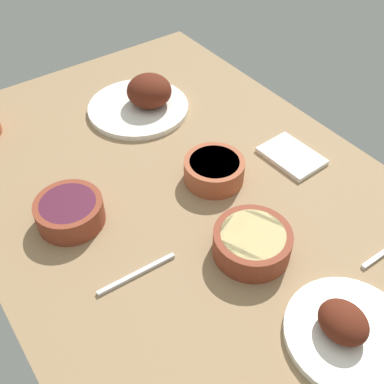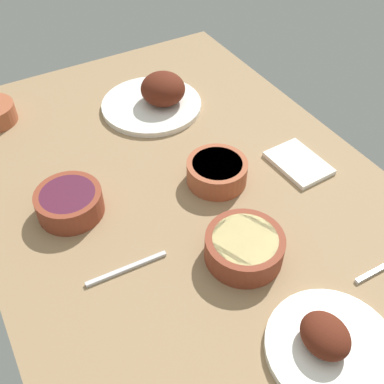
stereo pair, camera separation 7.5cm
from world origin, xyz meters
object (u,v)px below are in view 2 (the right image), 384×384
bowl_onions (69,202)px  plate_far_side (157,97)px  folded_napkin (299,163)px  spoon_loose (127,269)px  plate_center_main (330,345)px  bowl_pasta (244,247)px  bowl_sauce (217,171)px

bowl_onions → plate_far_side: bearing=-52.6°
folded_napkin → spoon_loose: bearing=98.8°
plate_center_main → bowl_onions: size_ratio=1.58×
bowl_pasta → plate_far_side: bearing=-9.1°
plate_center_main → bowl_onions: plate_center_main is taller
plate_far_side → bowl_pasta: plate_far_side is taller
plate_center_main → bowl_sauce: plate_center_main is taller
plate_center_main → plate_far_side: bearing=-5.5°
spoon_loose → bowl_pasta: bearing=161.0°
plate_center_main → folded_napkin: size_ratio=1.54×
plate_far_side → plate_center_main: plate_far_side is taller
folded_napkin → bowl_onions: bearing=76.6°
plate_far_side → bowl_sauce: (-34.17, 1.76, -0.25)cm
plate_far_side → spoon_loose: 56.33cm
plate_center_main → spoon_loose: 39.90cm
bowl_onions → plate_center_main: bearing=-152.7°
spoon_loose → folded_napkin: bearing=-168.4°
bowl_pasta → spoon_loose: (8.70, 21.85, -2.74)cm
bowl_pasta → bowl_onions: bowl_pasta is taller
bowl_pasta → folded_napkin: (16.39, -27.59, -2.54)cm
plate_center_main → bowl_pasta: 23.86cm
bowl_sauce → bowl_pasta: bearing=161.7°
bowl_sauce → bowl_onions: bearing=77.2°
plate_center_main → folded_napkin: (40.18, -26.32, -1.26)cm
plate_center_main → bowl_onions: bearing=27.3°
plate_center_main → folded_napkin: bearing=-33.2°
bowl_pasta → folded_napkin: 32.19cm
spoon_loose → bowl_sauce: bearing=-153.2°
plate_center_main → spoon_loose: (32.49, 23.12, -1.46)cm
bowl_onions → bowl_sauce: bearing=-102.8°
plate_far_side → plate_center_main: (-79.59, 7.63, -1.42)cm
folded_napkin → bowl_pasta: bearing=120.7°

